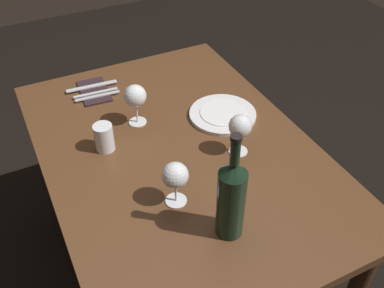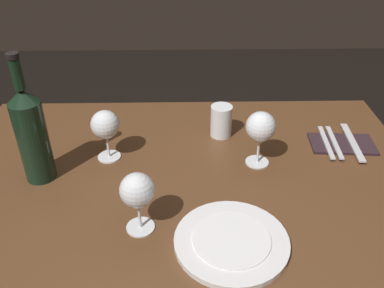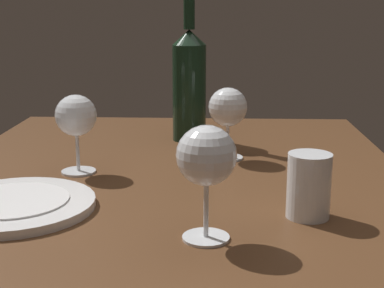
{
  "view_description": "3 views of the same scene",
  "coord_description": "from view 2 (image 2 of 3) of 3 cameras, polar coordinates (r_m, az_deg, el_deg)",
  "views": [
    {
      "loc": [
        -1.06,
        0.47,
        1.74
      ],
      "look_at": [
        -0.08,
        -0.01,
        0.82
      ],
      "focal_mm": 41.16,
      "sensor_mm": 36.0,
      "label": 1
    },
    {
      "loc": [
        0.0,
        -0.88,
        1.42
      ],
      "look_at": [
        0.02,
        0.02,
        0.84
      ],
      "focal_mm": 38.62,
      "sensor_mm": 36.0,
      "label": 2
    },
    {
      "loc": [
        0.94,
        0.09,
        1.06
      ],
      "look_at": [
        -0.01,
        0.04,
        0.82
      ],
      "focal_mm": 53.37,
      "sensor_mm": 36.0,
      "label": 3
    }
  ],
  "objects": [
    {
      "name": "wine_bottle",
      "position": [
        1.12,
        -21.31,
        1.34
      ],
      "size": [
        0.08,
        0.08,
        0.35
      ],
      "color": "black",
      "rests_on": "dining_table"
    },
    {
      "name": "water_tumbler",
      "position": [
        1.28,
        4.01,
        2.98
      ],
      "size": [
        0.07,
        0.07,
        0.1
      ],
      "color": "white",
      "rests_on": "dining_table"
    },
    {
      "name": "fork_inner",
      "position": [
        1.31,
        19.03,
        0.25
      ],
      "size": [
        0.03,
        0.18,
        0.0
      ],
      "color": "silver",
      "rests_on": "folded_napkin"
    },
    {
      "name": "table_knife",
      "position": [
        1.33,
        21.25,
        0.27
      ],
      "size": [
        0.03,
        0.21,
        0.0
      ],
      "color": "silver",
      "rests_on": "folded_napkin"
    },
    {
      "name": "fork_outer",
      "position": [
        1.31,
        18.0,
        0.24
      ],
      "size": [
        0.03,
        0.18,
        0.0
      ],
      "color": "silver",
      "rests_on": "folded_napkin"
    },
    {
      "name": "wine_glass_left",
      "position": [
        1.12,
        9.43,
        2.24
      ],
      "size": [
        0.08,
        0.08,
        0.16
      ],
      "color": "white",
      "rests_on": "dining_table"
    },
    {
      "name": "folded_napkin",
      "position": [
        1.33,
        20.0,
        0.03
      ],
      "size": [
        0.2,
        0.12,
        0.01
      ],
      "color": "#2D1E23",
      "rests_on": "dining_table"
    },
    {
      "name": "dining_table",
      "position": [
        1.17,
        -0.94,
        -8.37
      ],
      "size": [
        1.3,
        0.9,
        0.74
      ],
      "color": "#56351E",
      "rests_on": "ground"
    },
    {
      "name": "wine_glass_centre",
      "position": [
        0.91,
        -7.61,
        -6.55
      ],
      "size": [
        0.08,
        0.08,
        0.15
      ],
      "color": "white",
      "rests_on": "dining_table"
    },
    {
      "name": "wine_glass_right",
      "position": [
        1.16,
        -11.92,
        2.48
      ],
      "size": [
        0.08,
        0.08,
        0.15
      ],
      "color": "white",
      "rests_on": "dining_table"
    },
    {
      "name": "dinner_plate",
      "position": [
        0.94,
        5.43,
        -13.23
      ],
      "size": [
        0.26,
        0.26,
        0.02
      ],
      "color": "white",
      "rests_on": "dining_table"
    }
  ]
}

